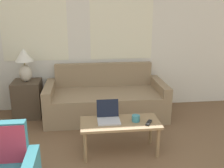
{
  "coord_description": "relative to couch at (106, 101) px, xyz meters",
  "views": [
    {
      "loc": [
        -0.06,
        -1.13,
        1.82
      ],
      "look_at": [
        0.36,
        2.41,
        0.75
      ],
      "focal_mm": 42.0,
      "sensor_mm": 36.0,
      "label": 1
    }
  ],
  "objects": [
    {
      "name": "cup_navy",
      "position": [
        0.27,
        -1.22,
        0.2
      ],
      "size": [
        0.1,
        0.1,
        0.08
      ],
      "color": "teal",
      "rests_on": "coffee_table"
    },
    {
      "name": "couch",
      "position": [
        0.0,
        0.0,
        0.0
      ],
      "size": [
        1.98,
        0.89,
        0.85
      ],
      "color": "#937A5B",
      "rests_on": "ground_plane"
    },
    {
      "name": "table_lamp",
      "position": [
        -1.3,
        0.13,
        0.67
      ],
      "size": [
        0.3,
        0.3,
        0.55
      ],
      "color": "beige",
      "rests_on": "side_table"
    },
    {
      "name": "wall_back",
      "position": [
        -0.33,
        0.46,
        1.04
      ],
      "size": [
        6.96,
        0.06,
        2.6
      ],
      "color": "white",
      "rests_on": "ground_plane"
    },
    {
      "name": "tv_remote",
      "position": [
        0.42,
        -1.29,
        0.17
      ],
      "size": [
        0.11,
        0.15,
        0.02
      ],
      "color": "black",
      "rests_on": "coffee_table"
    },
    {
      "name": "laptop",
      "position": [
        -0.07,
        -1.14,
        0.21
      ],
      "size": [
        0.28,
        0.29,
        0.24
      ],
      "color": "#B7B7BC",
      "rests_on": "coffee_table"
    },
    {
      "name": "side_table",
      "position": [
        -1.3,
        0.13,
        0.04
      ],
      "size": [
        0.45,
        0.45,
        0.62
      ],
      "color": "#4C3D2D",
      "rests_on": "ground_plane"
    },
    {
      "name": "coffee_table",
      "position": [
        0.07,
        -1.21,
        0.1
      ],
      "size": [
        0.99,
        0.46,
        0.43
      ],
      "color": "#8E704C",
      "rests_on": "ground_plane"
    }
  ]
}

